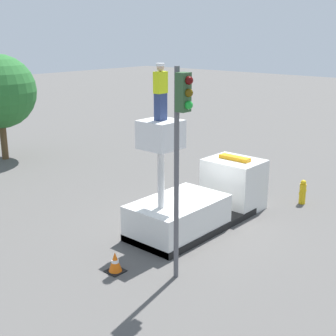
{
  "coord_description": "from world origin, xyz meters",
  "views": [
    {
      "loc": [
        -12.42,
        -9.71,
        6.81
      ],
      "look_at": [
        -2.45,
        -0.94,
        2.94
      ],
      "focal_mm": 50.0,
      "sensor_mm": 36.0,
      "label": 1
    }
  ],
  "objects": [
    {
      "name": "ground_plane",
      "position": [
        0.0,
        0.0,
        0.0
      ],
      "size": [
        120.0,
        120.0,
        0.0
      ],
      "primitive_type": "plane",
      "color": "#565451"
    },
    {
      "name": "bucket_truck",
      "position": [
        0.44,
        0.0,
        0.88
      ],
      "size": [
        6.03,
        2.19,
        4.16
      ],
      "color": "black",
      "rests_on": "ground"
    },
    {
      "name": "worker",
      "position": [
        -1.74,
        0.0,
        5.04
      ],
      "size": [
        0.4,
        0.26,
        1.75
      ],
      "color": "navy",
      "rests_on": "bucket_truck"
    },
    {
      "name": "traffic_light_pole",
      "position": [
        -3.17,
        -2.0,
        4.21
      ],
      "size": [
        0.34,
        0.57,
        5.98
      ],
      "color": "#515156",
      "rests_on": "ground"
    },
    {
      "name": "fire_hydrant",
      "position": [
        4.83,
        -1.89,
        0.5
      ],
      "size": [
        0.5,
        0.26,
        1.02
      ],
      "color": "gold",
      "rests_on": "ground"
    },
    {
      "name": "traffic_cone_rear",
      "position": [
        -4.13,
        -0.34,
        0.3
      ],
      "size": [
        0.51,
        0.51,
        0.63
      ],
      "color": "black",
      "rests_on": "ground"
    }
  ]
}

